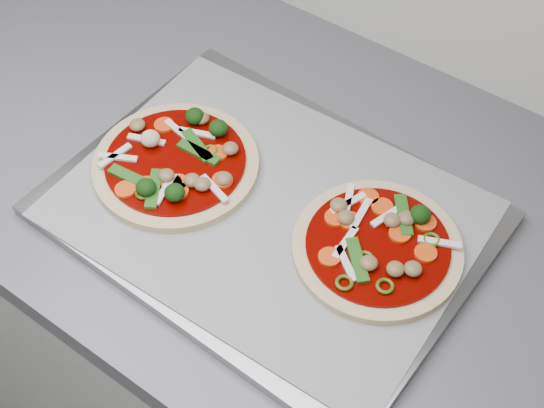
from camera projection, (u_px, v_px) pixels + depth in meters
The scene contains 6 objects.
base_cabinet at pixel (288, 367), 1.29m from camera, with size 3.60×0.60×0.86m, color silver.
countertop at pixel (294, 202), 0.94m from camera, with size 3.60×0.60×0.04m, color #56565D.
baking_tray at pixel (268, 214), 0.89m from camera, with size 0.48×0.36×0.02m, color gray.
parchment at pixel (268, 209), 0.88m from camera, with size 0.46×0.34×0.00m, color gray.
pizza_left at pixel (177, 163), 0.91m from camera, with size 0.22×0.22×0.03m.
pizza_right at pixel (378, 245), 0.84m from camera, with size 0.24×0.24×0.03m.
Camera 1 is at (0.32, 0.81, 1.61)m, focal length 50.00 mm.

